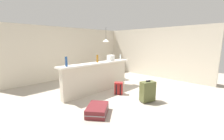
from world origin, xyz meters
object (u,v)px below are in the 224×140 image
suitcase_flat_maroon (97,110)px  bottle_blue (66,62)px  dining_chair_near_partition (112,70)px  suitcase_upright_olive (148,91)px  pendant_lamp (106,40)px  backpack_red (119,88)px  dining_table (105,66)px  grocery_bag (111,58)px  bottle_amber (97,59)px  bottle_clear (120,57)px

suitcase_flat_maroon → bottle_blue: bearing=94.3°
dining_chair_near_partition → suitcase_upright_olive: size_ratio=1.39×
bottle_blue → suitcase_upright_olive: size_ratio=0.44×
suitcase_upright_olive → pendant_lamp: bearing=68.9°
backpack_red → pendant_lamp: bearing=57.2°
bottle_blue → dining_table: bottle_blue is taller
backpack_red → suitcase_flat_maroon: bearing=-157.9°
grocery_bag → dining_table: (0.87, 1.25, -0.54)m
bottle_blue → grocery_bag: size_ratio=1.13×
suitcase_flat_maroon → backpack_red: (1.46, 0.59, 0.09)m
grocery_bag → dining_table: grocery_bag is taller
dining_table → suitcase_flat_maroon: (-2.69, -2.59, -0.54)m
dining_chair_near_partition → pendant_lamp: pendant_lamp is taller
grocery_bag → backpack_red: (-0.35, -0.74, -0.99)m
bottle_blue → suitcase_upright_olive: bottle_blue is taller
pendant_lamp → backpack_red: size_ratio=1.75×
bottle_amber → dining_table: bearing=39.2°
grocery_bag → pendant_lamp: size_ratio=0.35×
bottle_clear → dining_table: bearing=74.3°
bottle_blue → pendant_lamp: pendant_lamp is taller
bottle_amber → backpack_red: 1.29m
bottle_blue → bottle_clear: size_ratio=1.34×
bottle_blue → suitcase_flat_maroon: bearing=-85.7°
grocery_bag → pendant_lamp: bearing=53.4°
bottle_blue → bottle_amber: size_ratio=1.09×
dining_chair_near_partition → backpack_red: (-1.15, -1.47, -0.31)m
grocery_bag → pendant_lamp: 1.71m
bottle_clear → dining_chair_near_partition: bottle_clear is taller
dining_table → pendant_lamp: pendant_lamp is taller
dining_table → dining_chair_near_partition: (-0.07, -0.52, -0.13)m
suitcase_upright_olive → backpack_red: size_ratio=1.60×
pendant_lamp → suitcase_upright_olive: 3.63m
dining_table → backpack_red: bearing=-121.5°
pendant_lamp → suitcase_flat_maroon: (-2.75, -2.58, -1.77)m
bottle_clear → grocery_bag: 0.50m
backpack_red → bottle_blue: bearing=156.7°
bottle_amber → pendant_lamp: size_ratio=0.37×
bottle_blue → pendant_lamp: 3.20m
dining_table → bottle_blue: bearing=-154.6°
bottle_clear → dining_chair_near_partition: bearing=69.3°
bottle_amber → backpack_red: size_ratio=0.64×
dining_table → suitcase_upright_olive: dining_table is taller
grocery_bag → bottle_clear: bearing=-6.8°
dining_chair_near_partition → bottle_blue: bearing=-163.6°
bottle_amber → dining_chair_near_partition: bearing=26.7°
backpack_red → bottle_amber: bearing=114.6°
grocery_bag → backpack_red: grocery_bag is taller
grocery_bag → dining_chair_near_partition: bearing=42.6°
dining_table → grocery_bag: bearing=-124.7°
grocery_bag → backpack_red: size_ratio=0.62×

